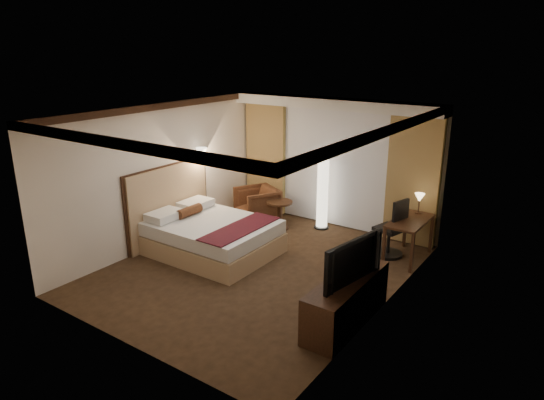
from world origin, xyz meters
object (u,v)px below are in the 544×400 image
Objects in this scene: armchair at (257,203)px; bed at (213,237)px; side_table at (280,215)px; office_chair at (390,227)px; dresser at (346,301)px; floor_lamp at (323,194)px; television at (347,256)px; desk at (408,239)px.

bed is at bearing -50.82° from armchair.
bed is 1.79m from side_table.
dresser is (0.40, -2.51, -0.22)m from office_chair.
bed is 1.27× the size of dresser.
floor_lamp is 0.86× the size of dresser.
side_table is (0.30, 1.76, -0.02)m from bed.
armchair is 0.71× the size of television.
floor_lamp is 3.68m from television.
side_table is at bearing -143.31° from floor_lamp.
armchair is at bearing 100.77° from bed.
television is (3.07, -0.75, 0.69)m from bed.
floor_lamp is at bearing 36.69° from side_table.
television is at bearing -66.23° from office_chair.
office_chair reaches higher than bed.
armchair is at bearing 63.39° from television.
side_table is 3.76m from dresser.
floor_lamp is (1.01, 2.30, 0.42)m from bed.
desk is at bearing -13.29° from floor_lamp.
armchair is 0.49× the size of dresser.
television is at bearing -89.55° from desk.
floor_lamp is at bearing 166.71° from desk.
desk is at bearing 30.75° from bed.
office_chair is (1.69, -0.53, -0.18)m from floor_lamp.
bed is at bearing 86.94° from television.
television is at bearing -13.68° from bed.
office_chair reaches higher than armchair.
office_chair is at bearing -17.43° from floor_lamp.
office_chair is (3.06, -0.09, 0.14)m from armchair.
armchair is at bearing 143.01° from dresser.
desk is at bearing 1.08° from side_table.
dresser is (0.05, -2.56, -0.04)m from desk.
side_table is 0.99m from floor_lamp.
desk is at bearing 27.76° from armchair.
office_chair is (-0.35, -0.05, 0.18)m from desk.
floor_lamp is 2.12m from desk.
floor_lamp is at bearing 46.34° from armchair.
armchair is 4.34m from television.
armchair is 0.67m from side_table.
dresser is at bearing -65.56° from office_chair.
side_table is at bearing -164.47° from office_chair.
side_table is at bearing 138.14° from dresser.
desk is (3.40, -0.04, -0.04)m from armchair.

